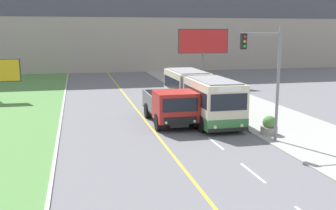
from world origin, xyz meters
TOP-DOWN VIEW (x-y plane):
  - city_bus at (3.96, 19.31)m, footprint 2.66×11.50m
  - dump_truck at (1.43, 16.93)m, footprint 2.59×6.43m
  - traffic_light_mast at (5.40, 11.95)m, footprint 2.28×0.32m
  - billboard_large at (9.01, 33.80)m, footprint 5.59×0.24m
  - planter_round_near at (6.33, 13.27)m, footprint 0.97×0.97m
  - planter_round_second at (6.30, 18.17)m, footprint 0.88×0.88m
  - planter_round_third at (6.08, 23.08)m, footprint 0.97×0.97m
  - planter_round_far at (6.27, 27.99)m, footprint 0.94×0.94m

SIDE VIEW (x-z plane):
  - planter_round_far at x=6.27m, z-range 0.01..1.04m
  - planter_round_second at x=6.30m, z-range 0.02..1.06m
  - planter_round_near at x=6.33m, z-range 0.01..1.10m
  - planter_round_third at x=6.08m, z-range 0.01..1.12m
  - dump_truck at x=1.43m, z-range 0.03..2.35m
  - city_bus at x=3.96m, z-range 0.02..3.01m
  - traffic_light_mast at x=5.40m, z-range 0.84..7.08m
  - billboard_large at x=9.01m, z-range 1.62..7.84m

